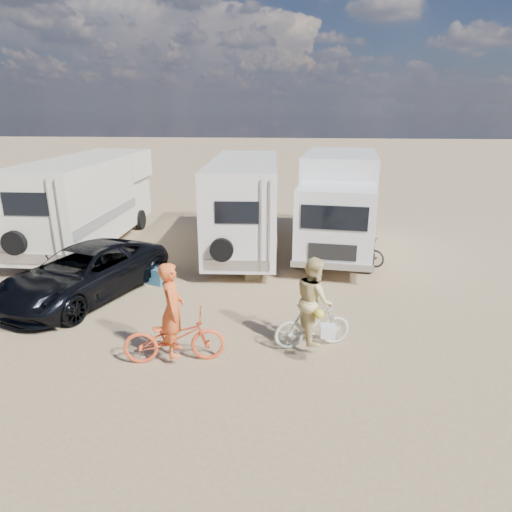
# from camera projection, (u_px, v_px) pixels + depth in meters

# --- Properties ---
(ground) EXTENTS (140.00, 140.00, 0.00)m
(ground) POSITION_uv_depth(u_px,v_px,m) (190.00, 349.00, 9.42)
(ground) COLOR tan
(ground) RESTS_ON ground
(rv_main) EXTENTS (2.49, 6.77, 3.19)m
(rv_main) POSITION_uv_depth(u_px,v_px,m) (245.00, 207.00, 15.38)
(rv_main) COLOR white
(rv_main) RESTS_ON ground
(rv_left) EXTENTS (2.44, 7.63, 3.16)m
(rv_left) POSITION_uv_depth(u_px,v_px,m) (88.00, 202.00, 16.20)
(rv_left) COLOR beige
(rv_left) RESTS_ON ground
(box_truck) EXTENTS (3.22, 6.77, 3.34)m
(box_truck) POSITION_uv_depth(u_px,v_px,m) (338.00, 205.00, 15.38)
(box_truck) COLOR silver
(box_truck) RESTS_ON ground
(dark_suv) EXTENTS (3.81, 5.36, 1.36)m
(dark_suv) POSITION_uv_depth(u_px,v_px,m) (84.00, 273.00, 11.86)
(dark_suv) COLOR black
(dark_suv) RESTS_ON ground
(bike_man) EXTENTS (2.10, 1.07, 1.05)m
(bike_man) POSITION_uv_depth(u_px,v_px,m) (174.00, 337.00, 8.83)
(bike_man) COLOR #E04C23
(bike_man) RESTS_ON ground
(bike_woman) EXTENTS (1.72, 0.94, 1.00)m
(bike_woman) POSITION_uv_depth(u_px,v_px,m) (313.00, 325.00, 9.39)
(bike_woman) COLOR beige
(bike_woman) RESTS_ON ground
(rider_man) EXTENTS (0.58, 0.77, 1.91)m
(rider_man) POSITION_uv_depth(u_px,v_px,m) (173.00, 318.00, 8.70)
(rider_man) COLOR #E15B26
(rider_man) RESTS_ON ground
(rider_woman) EXTENTS (0.92, 1.05, 1.82)m
(rider_woman) POSITION_uv_depth(u_px,v_px,m) (313.00, 307.00, 9.26)
(rider_woman) COLOR #DBC57F
(rider_woman) RESTS_ON ground
(bike_parked) EXTENTS (1.77, 1.46, 0.91)m
(bike_parked) POSITION_uv_depth(u_px,v_px,m) (359.00, 250.00, 14.48)
(bike_parked) COLOR black
(bike_parked) RESTS_ON ground
(cooler) EXTENTS (0.70, 0.62, 0.47)m
(cooler) POSITION_uv_depth(u_px,v_px,m) (157.00, 276.00, 12.90)
(cooler) COLOR #2C6284
(cooler) RESTS_ON ground
(crate) EXTENTS (0.58, 0.58, 0.36)m
(crate) POSITION_uv_depth(u_px,v_px,m) (251.00, 272.00, 13.36)
(crate) COLOR olive
(crate) RESTS_ON ground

